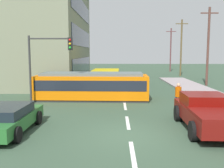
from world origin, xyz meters
TOP-DOWN VIEW (x-y plane):
  - ground_plane at (0.00, 10.00)m, footprint 120.00×120.00m
  - lane_stripe_0 at (0.00, -2.00)m, footprint 0.16×2.40m
  - lane_stripe_1 at (0.00, 2.00)m, footprint 0.16×2.40m
  - lane_stripe_2 at (0.00, 6.00)m, footprint 0.16×2.40m
  - lane_stripe_3 at (0.00, 14.28)m, footprint 0.16×2.40m
  - lane_stripe_4 at (0.00, 20.28)m, footprint 0.16×2.40m
  - corner_building at (-13.41, 19.03)m, footprint 17.93×16.47m
  - streetcar_tram at (-2.36, 8.28)m, footprint 8.21×2.73m
  - city_bus at (-1.60, 14.07)m, footprint 2.63×5.23m
  - pedestrian_crossing at (3.12, 4.65)m, footprint 0.51×0.36m
  - pickup_truck_parked at (3.52, 0.87)m, footprint 2.39×5.06m
  - parked_sedan_near at (-5.32, 0.32)m, footprint 2.12×4.40m
  - traffic_light_mast at (-5.18, 6.71)m, footprint 2.96×0.33m
  - utility_pole_mid at (8.98, 16.69)m, footprint 1.80×0.24m
  - utility_pole_far at (8.94, 27.73)m, footprint 1.80×0.24m
  - utility_pole_distant at (9.43, 37.36)m, footprint 1.80×0.24m

SIDE VIEW (x-z plane):
  - ground_plane at x=0.00m, z-range 0.00..0.00m
  - lane_stripe_0 at x=0.00m, z-range 0.00..0.01m
  - lane_stripe_1 at x=0.00m, z-range 0.00..0.01m
  - lane_stripe_2 at x=0.00m, z-range 0.00..0.01m
  - lane_stripe_3 at x=0.00m, z-range 0.00..0.01m
  - lane_stripe_4 at x=0.00m, z-range 0.00..0.01m
  - parked_sedan_near at x=-5.32m, z-range 0.03..1.22m
  - pickup_truck_parked at x=3.52m, z-range 0.02..1.57m
  - pedestrian_crossing at x=3.12m, z-range 0.11..1.78m
  - city_bus at x=-1.60m, z-range 0.13..1.94m
  - streetcar_tram at x=-2.36m, z-range 0.03..2.05m
  - traffic_light_mast at x=-5.18m, z-range 0.95..5.55m
  - utility_pole_distant at x=9.43m, z-range 0.18..8.09m
  - utility_pole_mid at x=8.98m, z-range 0.18..8.28m
  - utility_pole_far at x=8.94m, z-range 0.18..8.42m
  - corner_building at x=-13.41m, z-range 0.00..12.80m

